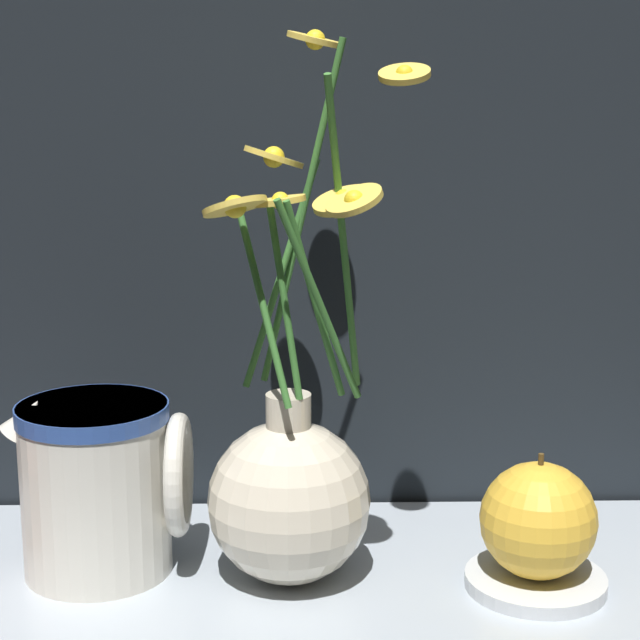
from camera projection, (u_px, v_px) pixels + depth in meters
ground_plane at (333, 610)px, 0.77m from camera, size 6.00×6.00×0.00m
shelf at (333, 602)px, 0.76m from camera, size 0.83×0.34×0.01m
vase_with_flowers at (290, 485)px, 0.77m from camera, size 0.16×0.16×0.39m
ceramic_pitcher at (100, 480)px, 0.79m from camera, size 0.14×0.11×0.14m
saucer_plate at (535, 581)px, 0.77m from camera, size 0.10×0.10×0.01m
orange_fruit at (538, 520)px, 0.76m from camera, size 0.08×0.08×0.09m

